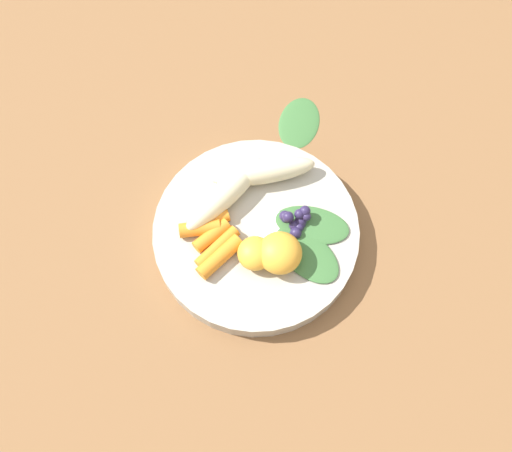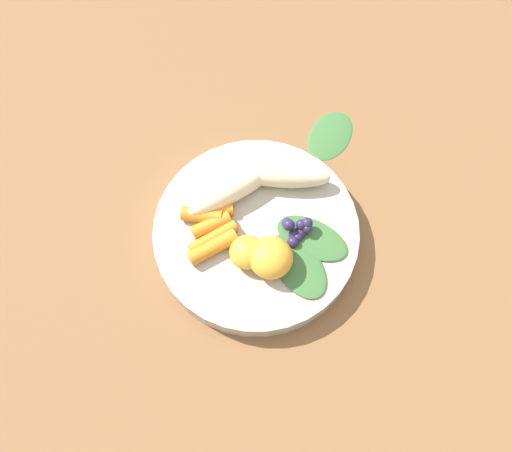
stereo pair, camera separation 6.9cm
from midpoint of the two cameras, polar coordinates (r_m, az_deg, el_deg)
name	(u,v)px [view 1 (the left image)]	position (r m, az deg, el deg)	size (l,w,h in m)	color
ground_plane	(256,238)	(0.73, -2.70, -1.52)	(2.40, 2.40, 0.00)	brown
bowl	(256,234)	(0.72, -2.75, -1.09)	(0.25, 0.25, 0.03)	#B2AD9E
banana_peeled_left	(224,195)	(0.71, -5.99, 2.78)	(0.13, 0.03, 0.03)	beige
banana_peeled_right	(263,171)	(0.72, -2.03, 5.11)	(0.13, 0.03, 0.03)	beige
orange_segment_near	(280,253)	(0.67, -0.56, -3.03)	(0.05, 0.05, 0.04)	#F4A833
orange_segment_far	(255,253)	(0.68, -3.01, -3.07)	(0.04, 0.04, 0.03)	#F4A833
carrot_front	(209,221)	(0.70, -7.50, 0.18)	(0.02, 0.02, 0.05)	orange
carrot_mid_left	(200,228)	(0.70, -8.39, -0.57)	(0.02, 0.02, 0.05)	orange
carrot_mid_right	(212,236)	(0.70, -7.24, -1.30)	(0.02, 0.02, 0.05)	orange
carrot_rear	(217,248)	(0.69, -6.71, -2.47)	(0.01, 0.01, 0.06)	orange
carrot_small	(219,255)	(0.69, -6.61, -3.27)	(0.02, 0.02, 0.06)	orange
blueberry_pile	(296,222)	(0.70, 1.18, 0.10)	(0.04, 0.04, 0.03)	#2D234C
coconut_shred_patch	(276,230)	(0.70, -0.78, -0.75)	(0.05, 0.05, 0.00)	white
kale_leaf_left	(306,254)	(0.69, 2.15, -3.11)	(0.09, 0.05, 0.01)	#3D7038
kale_leaf_right	(312,225)	(0.70, 2.76, -0.22)	(0.09, 0.05, 0.01)	#3D7038
kale_leaf_stray	(299,122)	(0.81, 1.83, 9.98)	(0.08, 0.06, 0.01)	#3D7038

